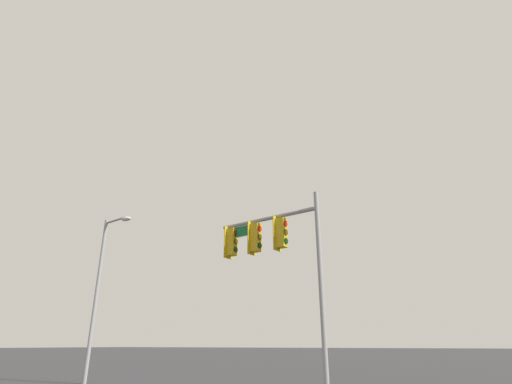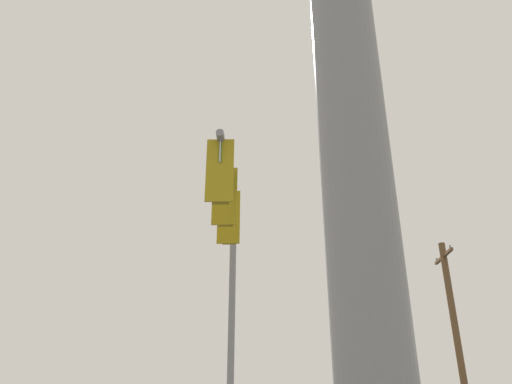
% 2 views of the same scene
% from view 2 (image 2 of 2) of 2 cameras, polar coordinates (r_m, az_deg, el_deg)
% --- Properties ---
extents(signal_pole_near, '(4.36, 0.96, 6.75)m').
position_cam_2_polar(signal_pole_near, '(11.06, -3.31, -4.15)').
color(signal_pole_near, gray).
rests_on(signal_pole_near, ground_plane).
extents(utility_pole, '(2.18, 0.46, 8.33)m').
position_cam_2_polar(utility_pole, '(22.79, 21.94, -15.03)').
color(utility_pole, brown).
rests_on(utility_pole, ground_plane).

